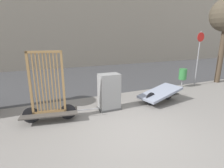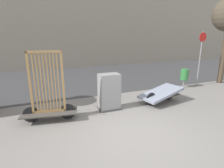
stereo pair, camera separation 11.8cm
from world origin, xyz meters
The scene contains 7 objects.
ground_plane centered at (0.00, 0.00, 0.00)m, with size 60.00×60.00×0.00m, color gray.
road_strip centered at (0.00, 7.83, 0.00)m, with size 56.00×8.44×0.01m.
bike_cart_with_bedframe centered at (-2.19, 1.85, 0.75)m, with size 2.48×0.93×2.28m.
bike_cart_with_mattress centered at (2.20, 1.85, 0.39)m, with size 2.53×1.28×0.63m.
utility_cabinet centered at (-0.05, 2.01, 0.64)m, with size 0.83×0.55×1.37m.
trash_bin centered at (4.79, 3.26, 0.72)m, with size 0.40×0.40×1.02m.
sign_post centered at (5.76, 3.26, 1.84)m, with size 0.48×0.06×2.97m.
Camera 1 is at (-2.40, -3.76, 2.67)m, focal length 28.00 mm.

